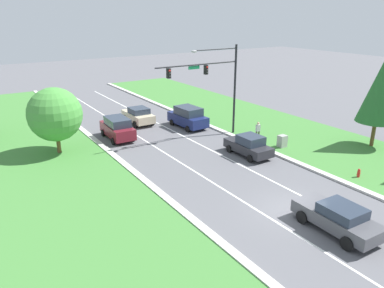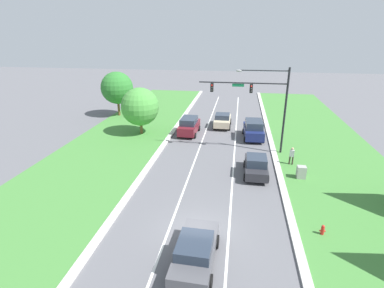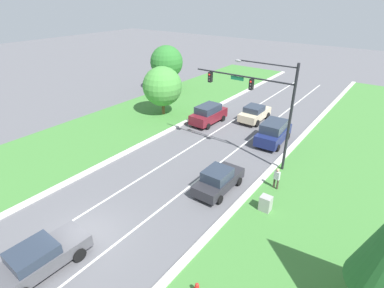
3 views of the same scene
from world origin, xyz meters
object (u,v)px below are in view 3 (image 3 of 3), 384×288
at_px(oak_near_left_tree, 167,62).
at_px(oak_far_left_tree, 162,86).
at_px(charcoal_sedan, 218,180).
at_px(navy_suv, 273,132).
at_px(traffic_signal_mast, 262,97).
at_px(burgundy_suv, 208,114).
at_px(pedestrian, 277,178).
at_px(utility_cabinet, 266,204).
at_px(graphite_sedan, 39,258).
at_px(champagne_sedan, 255,113).

height_order(oak_near_left_tree, oak_far_left_tree, oak_near_left_tree).
distance_m(charcoal_sedan, oak_far_left_tree, 15.70).
bearing_deg(navy_suv, traffic_signal_mast, -89.73).
relative_size(traffic_signal_mast, oak_near_left_tree, 1.33).
bearing_deg(oak_far_left_tree, traffic_signal_mast, -15.02).
bearing_deg(oak_near_left_tree, burgundy_suv, -29.94).
height_order(burgundy_suv, oak_far_left_tree, oak_far_left_tree).
xyz_separation_m(traffic_signal_mast, pedestrian, (2.90, -2.79, -4.59)).
xyz_separation_m(utility_cabinet, oak_far_left_tree, (-16.40, 8.95, 2.74)).
xyz_separation_m(traffic_signal_mast, utility_cabinet, (3.30, -5.44, -4.98)).
height_order(graphite_sedan, oak_near_left_tree, oak_near_left_tree).
bearing_deg(pedestrian, charcoal_sedan, 44.82).
height_order(burgundy_suv, oak_near_left_tree, oak_near_left_tree).
height_order(navy_suv, graphite_sedan, navy_suv).
distance_m(utility_cabinet, pedestrian, 2.71).
bearing_deg(navy_suv, graphite_sedan, -102.88).
height_order(graphite_sedan, champagne_sedan, champagne_sedan).
relative_size(charcoal_sedan, utility_cabinet, 3.88).
bearing_deg(burgundy_suv, pedestrian, -32.69).
xyz_separation_m(champagne_sedan, utility_cabinet, (7.23, -13.32, -0.34)).
height_order(traffic_signal_mast, champagne_sedan, traffic_signal_mast).
bearing_deg(oak_far_left_tree, champagne_sedan, 25.47).
bearing_deg(oak_near_left_tree, traffic_signal_mast, -30.10).
height_order(traffic_signal_mast, oak_near_left_tree, traffic_signal_mast).
bearing_deg(oak_near_left_tree, oak_far_left_tree, -52.30).
relative_size(burgundy_suv, charcoal_sedan, 1.07).
bearing_deg(traffic_signal_mast, charcoal_sedan, -93.43).
height_order(champagne_sedan, utility_cabinet, champagne_sedan).
xyz_separation_m(navy_suv, oak_far_left_tree, (-12.87, -0.57, 2.24)).
bearing_deg(traffic_signal_mast, champagne_sedan, 116.51).
xyz_separation_m(graphite_sedan, utility_cabinet, (7.07, 10.88, -0.28)).
xyz_separation_m(traffic_signal_mast, champagne_sedan, (-3.93, 7.88, -4.64)).
relative_size(graphite_sedan, pedestrian, 2.81).
height_order(pedestrian, oak_near_left_tree, oak_near_left_tree).
bearing_deg(burgundy_suv, traffic_signal_mast, -28.46).
relative_size(graphite_sedan, champagne_sedan, 1.11).
bearing_deg(traffic_signal_mast, pedestrian, -43.86).
distance_m(champagne_sedan, oak_far_left_tree, 10.44).
relative_size(graphite_sedan, burgundy_suv, 1.04).
bearing_deg(oak_far_left_tree, charcoal_sedan, -34.46).
xyz_separation_m(traffic_signal_mast, oak_far_left_tree, (-13.11, 3.52, -2.24)).
bearing_deg(oak_far_left_tree, utility_cabinet, -28.63).
distance_m(pedestrian, oak_near_left_tree, 25.85).
relative_size(utility_cabinet, oak_near_left_tree, 0.18).
relative_size(champagne_sedan, pedestrian, 2.53).
height_order(charcoal_sedan, champagne_sedan, champagne_sedan).
bearing_deg(graphite_sedan, oak_far_left_tree, 116.86).
bearing_deg(burgundy_suv, champagne_sedan, 45.00).
bearing_deg(graphite_sedan, pedestrian, 65.41).
relative_size(traffic_signal_mast, graphite_sedan, 1.75).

